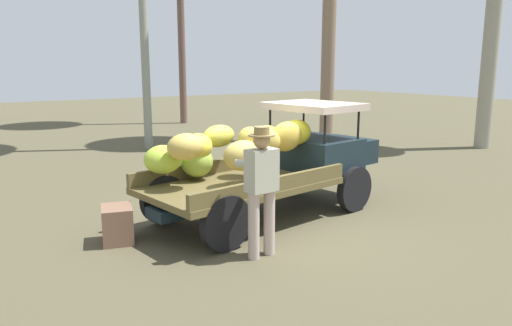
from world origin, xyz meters
The scene contains 4 objects.
ground_plane centered at (0.00, 0.00, 0.00)m, with size 60.00×60.00×0.00m, color brown.
truck centered at (0.32, 0.37, 0.94)m, with size 4.61×2.28×1.83m.
farmer centered at (-0.95, -1.14, 0.99)m, with size 0.52×0.47×1.73m.
wooden_crate centered at (-2.37, 0.42, 0.26)m, with size 0.54×0.42×0.52m, color brown.
Camera 1 is at (-4.35, -6.29, 2.50)m, focal length 34.64 mm.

